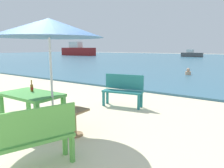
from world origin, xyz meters
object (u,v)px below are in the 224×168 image
object	(u,v)px
side_table_wood	(75,118)
picnic_table_green	(31,98)
beer_bottle_amber	(32,87)
patio_umbrella	(49,28)
bench_green_left	(33,136)
bench_teal_center	(123,88)
boat_tanker	(192,54)
boat_fishing_trawler	(78,50)
swimmer_person	(188,72)

from	to	relation	value
side_table_wood	picnic_table_green	bearing A→B (deg)	-171.57
beer_bottle_amber	side_table_wood	bearing A→B (deg)	1.38
patio_umbrella	bench_green_left	size ratio (longest dim) A/B	1.84
bench_teal_center	side_table_wood	bearing A→B (deg)	-82.35
patio_umbrella	boat_tanker	distance (m)	36.71
bench_teal_center	boat_fishing_trawler	distance (m)	39.01
side_table_wood	swimmer_person	distance (m)	10.45
patio_umbrella	swimmer_person	world-z (taller)	patio_umbrella
picnic_table_green	bench_green_left	world-z (taller)	bench_green_left
beer_bottle_amber	patio_umbrella	bearing A→B (deg)	-8.38
beer_bottle_amber	patio_umbrella	world-z (taller)	patio_umbrella
patio_umbrella	swimmer_person	size ratio (longest dim) A/B	5.61
patio_umbrella	bench_teal_center	bearing A→B (deg)	87.15
side_table_wood	bench_green_left	xyz separation A→B (m)	(0.42, -1.25, 0.19)
boat_tanker	side_table_wood	bearing A→B (deg)	-79.67
swimmer_person	boat_fishing_trawler	size ratio (longest dim) A/B	0.05
picnic_table_green	patio_umbrella	bearing A→B (deg)	1.12
picnic_table_green	bench_green_left	distance (m)	1.89
beer_bottle_amber	bench_teal_center	world-z (taller)	beer_bottle_amber
bench_green_left	swimmer_person	xyz separation A→B (m)	(-0.92, 11.69, -0.30)
side_table_wood	boat_tanker	xyz separation A→B (m)	(-6.56, 36.01, 0.20)
side_table_wood	bench_green_left	bearing A→B (deg)	-71.58
bench_teal_center	boat_tanker	size ratio (longest dim) A/B	0.35
picnic_table_green	swimmer_person	size ratio (longest dim) A/B	3.41
beer_bottle_amber	side_table_wood	size ratio (longest dim) A/B	0.49
bench_green_left	boat_fishing_trawler	distance (m)	42.15
side_table_wood	bench_green_left	world-z (taller)	bench_green_left
side_table_wood	bench_teal_center	distance (m)	2.43
beer_bottle_amber	side_table_wood	xyz separation A→B (m)	(1.29, 0.03, -0.50)
beer_bottle_amber	boat_fishing_trawler	size ratio (longest dim) A/B	0.03
boat_tanker	picnic_table_green	bearing A→B (deg)	-81.46
side_table_wood	bench_teal_center	world-z (taller)	bench_teal_center
patio_umbrella	boat_tanker	xyz separation A→B (m)	(-6.11, 36.17, -1.57)
bench_green_left	beer_bottle_amber	bearing A→B (deg)	144.43
side_table_wood	boat_fishing_trawler	bearing A→B (deg)	133.10
patio_umbrella	side_table_wood	size ratio (longest dim) A/B	4.26
side_table_wood	bench_teal_center	size ratio (longest dim) A/B	0.43
bench_green_left	boat_tanker	distance (m)	37.91
beer_bottle_amber	boat_fishing_trawler	xyz separation A→B (m)	(-26.69, 29.93, 0.24)
swimmer_person	patio_umbrella	bearing A→B (deg)	-89.72
swimmer_person	boat_fishing_trawler	world-z (taller)	boat_fishing_trawler
picnic_table_green	boat_tanker	distance (m)	36.59
picnic_table_green	boat_fishing_trawler	world-z (taller)	boat_fishing_trawler
swimmer_person	boat_fishing_trawler	bearing A→B (deg)	144.69
boat_fishing_trawler	picnic_table_green	bearing A→B (deg)	-48.24
boat_fishing_trawler	beer_bottle_amber	bearing A→B (deg)	-48.27
picnic_table_green	beer_bottle_amber	distance (m)	0.29
bench_teal_center	boat_tanker	bearing A→B (deg)	100.52
beer_bottle_amber	boat_tanker	size ratio (longest dim) A/B	0.07
picnic_table_green	beer_bottle_amber	bearing A→B (deg)	138.77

